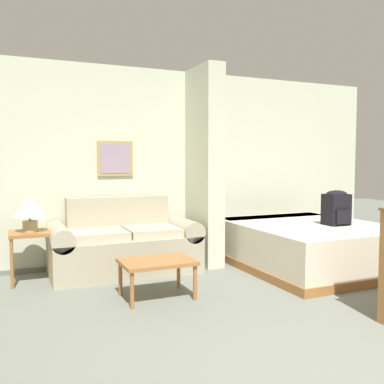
{
  "coord_description": "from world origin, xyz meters",
  "views": [
    {
      "loc": [
        -2.06,
        -1.79,
        1.37
      ],
      "look_at": [
        -0.3,
        2.24,
        1.05
      ],
      "focal_mm": 40.0,
      "sensor_mm": 36.0,
      "label": 1
    }
  ],
  "objects_px": {
    "bed": "(308,245)",
    "backpack": "(336,207)",
    "table_lamp": "(30,208)",
    "couch": "(124,245)",
    "coffee_table": "(157,264)"
  },
  "relations": [
    {
      "from": "bed",
      "to": "backpack",
      "type": "bearing_deg",
      "value": -45.41
    },
    {
      "from": "table_lamp",
      "to": "bed",
      "type": "bearing_deg",
      "value": -11.27
    },
    {
      "from": "backpack",
      "to": "couch",
      "type": "bearing_deg",
      "value": 159.91
    },
    {
      "from": "coffee_table",
      "to": "backpack",
      "type": "height_order",
      "value": "backpack"
    },
    {
      "from": "couch",
      "to": "bed",
      "type": "distance_m",
      "value": 2.36
    },
    {
      "from": "coffee_table",
      "to": "table_lamp",
      "type": "height_order",
      "value": "table_lamp"
    },
    {
      "from": "couch",
      "to": "bed",
      "type": "bearing_deg",
      "value": -16.51
    },
    {
      "from": "couch",
      "to": "backpack",
      "type": "height_order",
      "value": "backpack"
    },
    {
      "from": "bed",
      "to": "coffee_table",
      "type": "bearing_deg",
      "value": -168.83
    },
    {
      "from": "couch",
      "to": "table_lamp",
      "type": "bearing_deg",
      "value": -179.75
    },
    {
      "from": "coffee_table",
      "to": "bed",
      "type": "bearing_deg",
      "value": 11.17
    },
    {
      "from": "coffee_table",
      "to": "bed",
      "type": "xyz_separation_m",
      "value": [
        2.21,
        0.44,
        -0.05
      ]
    },
    {
      "from": "bed",
      "to": "backpack",
      "type": "height_order",
      "value": "backpack"
    },
    {
      "from": "couch",
      "to": "table_lamp",
      "type": "height_order",
      "value": "table_lamp"
    },
    {
      "from": "bed",
      "to": "backpack",
      "type": "relative_size",
      "value": 4.81
    }
  ]
}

